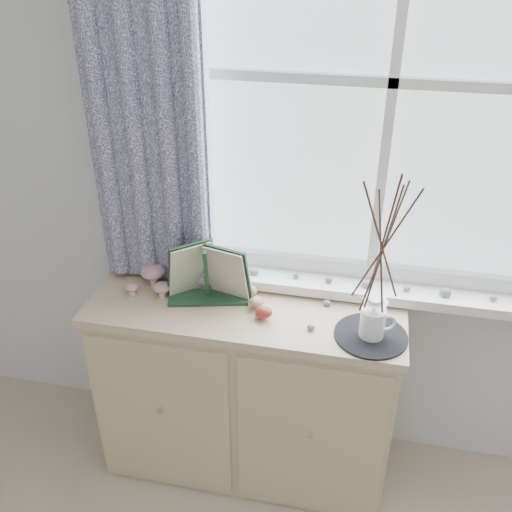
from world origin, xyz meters
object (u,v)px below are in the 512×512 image
at_px(sideboard, 246,388).
at_px(botanical_book, 205,276).
at_px(toadstool_cluster, 153,278).
at_px(twig_pitcher, 383,242).

xyz_separation_m(sideboard, botanical_book, (-0.15, -0.02, 0.55)).
xyz_separation_m(sideboard, toadstool_cluster, (-0.38, 0.03, 0.48)).
bearing_deg(toadstool_cluster, sideboard, -5.14).
relative_size(botanical_book, toadstool_cluster, 1.97).
distance_m(sideboard, botanical_book, 0.57).
distance_m(botanical_book, toadstool_cluster, 0.25).
relative_size(sideboard, twig_pitcher, 1.81).
relative_size(sideboard, toadstool_cluster, 6.71).
height_order(toadstool_cluster, twig_pitcher, twig_pitcher).
distance_m(sideboard, twig_pitcher, 0.94).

